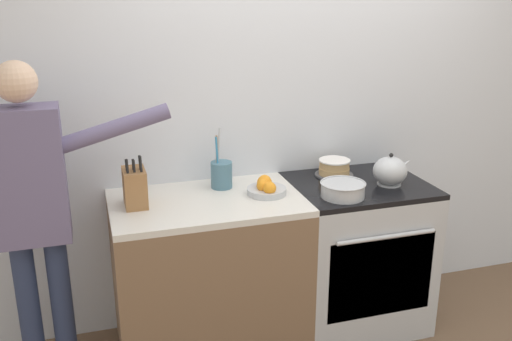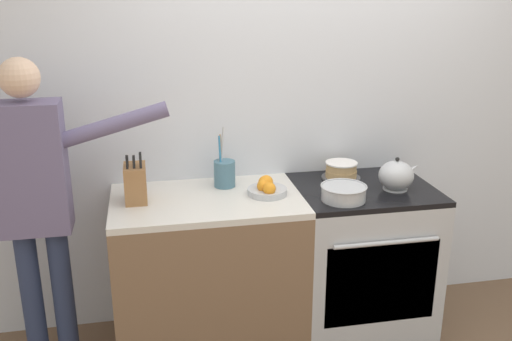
# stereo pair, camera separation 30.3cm
# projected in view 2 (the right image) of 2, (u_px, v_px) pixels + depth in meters

# --- Properties ---
(wall_back) EXTENTS (8.00, 0.04, 2.60)m
(wall_back) POSITION_uv_depth(u_px,v_px,m) (306.00, 109.00, 3.42)
(wall_back) COLOR silver
(wall_back) RESTS_ON ground_plane
(counter_cabinet) EXTENTS (1.04, 0.66, 0.91)m
(counter_cabinet) POSITION_uv_depth(u_px,v_px,m) (209.00, 272.00, 3.24)
(counter_cabinet) COLOR brown
(counter_cabinet) RESTS_ON ground_plane
(stove_range) EXTENTS (0.78, 0.69, 0.91)m
(stove_range) POSITION_uv_depth(u_px,v_px,m) (360.00, 258.00, 3.41)
(stove_range) COLOR #B7BABF
(stove_range) RESTS_ON ground_plane
(layer_cake) EXTENTS (0.23, 0.23, 0.10)m
(layer_cake) POSITION_uv_depth(u_px,v_px,m) (341.00, 171.00, 3.39)
(layer_cake) COLOR #4C4C51
(layer_cake) RESTS_ON stove_range
(tea_kettle) EXTENTS (0.24, 0.20, 0.19)m
(tea_kettle) POSITION_uv_depth(u_px,v_px,m) (396.00, 176.00, 3.20)
(tea_kettle) COLOR #B7BABF
(tea_kettle) RESTS_ON stove_range
(mixing_bowl) EXTENTS (0.25, 0.25, 0.08)m
(mixing_bowl) POSITION_uv_depth(u_px,v_px,m) (344.00, 193.00, 3.06)
(mixing_bowl) COLOR #B7BABF
(mixing_bowl) RESTS_ON stove_range
(knife_block) EXTENTS (0.11, 0.18, 0.28)m
(knife_block) POSITION_uv_depth(u_px,v_px,m) (135.00, 183.00, 3.03)
(knife_block) COLOR olive
(knife_block) RESTS_ON counter_cabinet
(utensil_crock) EXTENTS (0.12, 0.12, 0.34)m
(utensil_crock) POSITION_uv_depth(u_px,v_px,m) (224.00, 173.00, 3.25)
(utensil_crock) COLOR #477084
(utensil_crock) RESTS_ON counter_cabinet
(fruit_bowl) EXTENTS (0.22, 0.22, 0.10)m
(fruit_bowl) POSITION_uv_depth(u_px,v_px,m) (267.00, 188.00, 3.14)
(fruit_bowl) COLOR #B7BABF
(fruit_bowl) RESTS_ON counter_cabinet
(person_baker) EXTENTS (0.94, 0.20, 1.70)m
(person_baker) POSITION_uv_depth(u_px,v_px,m) (36.00, 193.00, 2.87)
(person_baker) COLOR #283351
(person_baker) RESTS_ON ground_plane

